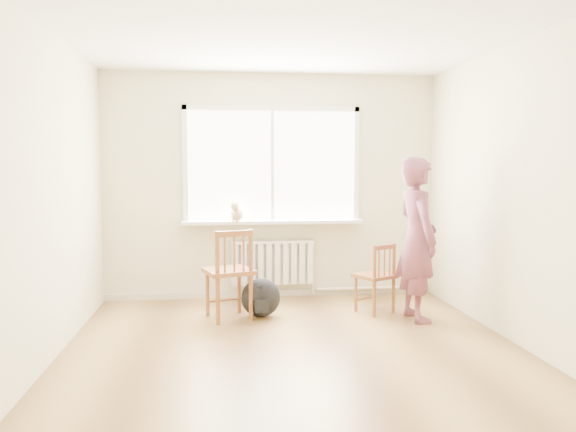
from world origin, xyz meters
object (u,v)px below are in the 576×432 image
object	(u,v)px
chair_left	(230,274)
person	(417,239)
chair_right	(377,278)
backpack	(261,298)
cat	(237,213)

from	to	relation	value
chair_left	person	bearing A→B (deg)	155.63
chair_left	chair_right	bearing A→B (deg)	164.85
chair_left	chair_right	size ratio (longest dim) A/B	1.24
person	backpack	distance (m)	1.74
backpack	person	bearing A→B (deg)	-10.16
chair_left	backpack	world-z (taller)	chair_left
backpack	chair_left	bearing A→B (deg)	-167.92
chair_right	person	xyz separation A→B (m)	(0.33, -0.29, 0.46)
person	cat	size ratio (longest dim) A/B	4.51
backpack	cat	bearing A→B (deg)	106.78
person	chair_right	bearing A→B (deg)	43.46
chair_right	cat	world-z (taller)	cat
chair_left	backpack	xyz separation A→B (m)	(0.32, 0.07, -0.27)
chair_left	cat	world-z (taller)	cat
chair_right	person	world-z (taller)	person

